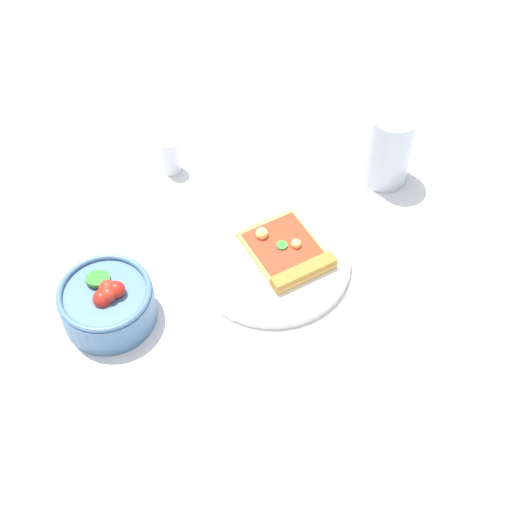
{
  "coord_description": "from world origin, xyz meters",
  "views": [
    {
      "loc": [
        -0.28,
        0.52,
        0.8
      ],
      "look_at": [
        0.01,
        -0.01,
        0.03
      ],
      "focal_mm": 49.74,
      "sensor_mm": 36.0,
      "label": 1
    }
  ],
  "objects": [
    {
      "name": "ground_plane",
      "position": [
        0.0,
        0.0,
        0.0
      ],
      "size": [
        2.4,
        2.4,
        0.0
      ],
      "primitive_type": "plane",
      "color": "silver",
      "rests_on": "ground"
    },
    {
      "name": "soda_glass",
      "position": [
        -0.08,
        -0.26,
        0.06
      ],
      "size": [
        0.07,
        0.07,
        0.12
      ],
      "color": "silver",
      "rests_on": "ground_plane"
    },
    {
      "name": "pizza_slice_main",
      "position": [
        -0.03,
        -0.04,
        0.02
      ],
      "size": [
        0.15,
        0.15,
        0.02
      ],
      "color": "#E5B256",
      "rests_on": "plate"
    },
    {
      "name": "paper_napkin",
      "position": [
        -0.23,
        0.22,
        0.0
      ],
      "size": [
        0.17,
        0.14,
        0.0
      ],
      "primitive_type": "cube",
      "rotation": [
        0.0,
        0.0,
        0.17
      ],
      "color": "white",
      "rests_on": "ground_plane"
    },
    {
      "name": "plate",
      "position": [
        -0.01,
        -0.03,
        0.01
      ],
      "size": [
        0.22,
        0.22,
        0.01
      ],
      "primitive_type": "cylinder",
      "color": "silver",
      "rests_on": "ground_plane"
    },
    {
      "name": "pepper_shaker",
      "position": [
        0.22,
        -0.11,
        0.04
      ],
      "size": [
        0.03,
        0.03,
        0.07
      ],
      "color": "silver",
      "rests_on": "ground_plane"
    },
    {
      "name": "salad_bowl",
      "position": [
        0.14,
        0.16,
        0.03
      ],
      "size": [
        0.13,
        0.13,
        0.08
      ],
      "color": "#4C7299",
      "rests_on": "ground_plane"
    }
  ]
}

